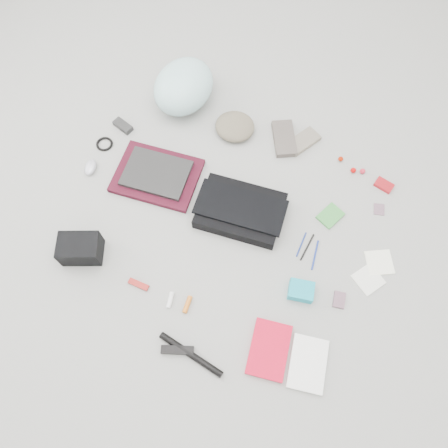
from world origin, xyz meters
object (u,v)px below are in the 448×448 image
at_px(laptop, 156,173).
at_px(bike_helmet, 184,86).
at_px(messenger_bag, 240,211).
at_px(accordion_wallet, 301,291).
at_px(book_red, 269,350).
at_px(camera_bag, 80,249).

height_order(laptop, bike_helmet, bike_helmet).
bearing_deg(laptop, bike_helmet, 92.92).
height_order(messenger_bag, bike_helmet, bike_helmet).
bearing_deg(accordion_wallet, laptop, 150.42).
relative_size(laptop, bike_helmet, 0.85).
xyz_separation_m(messenger_bag, laptop, (-0.45, 0.02, 0.01)).
height_order(book_red, accordion_wallet, accordion_wallet).
xyz_separation_m(messenger_bag, book_red, (0.35, -0.54, -0.02)).
bearing_deg(laptop, book_red, -41.18).
distance_m(laptop, camera_bag, 0.51).
xyz_separation_m(book_red, accordion_wallet, (0.04, 0.28, 0.01)).
height_order(bike_helmet, accordion_wallet, bike_helmet).
bearing_deg(accordion_wallet, book_red, -109.17).
relative_size(messenger_bag, accordion_wallet, 3.61).
relative_size(camera_bag, accordion_wallet, 1.67).
bearing_deg(book_red, bike_helmet, 121.03).
distance_m(camera_bag, book_red, 0.93).
bearing_deg(bike_helmet, laptop, -76.77).
relative_size(messenger_bag, laptop, 1.25).
height_order(laptop, camera_bag, camera_bag).
bearing_deg(messenger_bag, laptop, 170.93).
relative_size(bike_helmet, accordion_wallet, 3.39).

